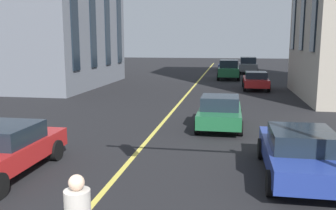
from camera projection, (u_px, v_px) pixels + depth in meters
name	position (u px, v px, depth m)	size (l,w,h in m)	color
lane_centre_line	(183.00, 98.00, 23.74)	(80.00, 0.16, 0.01)	#D8C64C
car_blue_trailing	(300.00, 152.00, 9.83)	(4.40, 1.95, 1.37)	navy
car_red_oncoming	(256.00, 80.00, 28.22)	(4.40, 1.95, 1.37)	#B21E1E
car_green_mid	(229.00, 69.00, 35.85)	(4.70, 2.14, 1.88)	#1E6038
car_blue_parked_b	(226.00, 65.00, 46.41)	(4.40, 1.95, 1.37)	navy
car_green_parked_a	(220.00, 112.00, 15.54)	(3.90, 1.89, 1.40)	#1E6038
car_grey_near	(248.00, 65.00, 42.47)	(4.70, 2.14, 1.88)	slate
car_red_far	(2.00, 150.00, 10.05)	(4.40, 1.95, 1.37)	#B21E1E
building_left_near	(36.00, 12.00, 30.07)	(13.29, 11.11, 12.12)	slate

